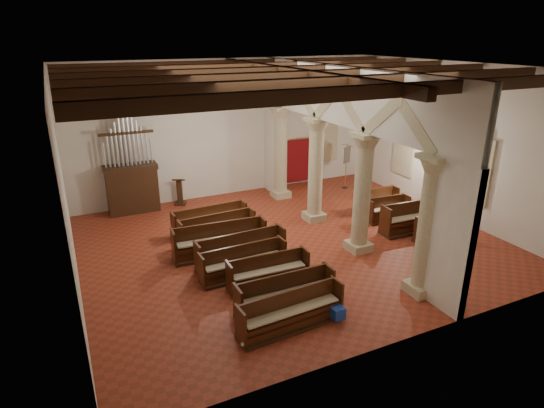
{
  "coord_description": "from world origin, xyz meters",
  "views": [
    {
      "loc": [
        -6.87,
        -12.9,
        6.97
      ],
      "look_at": [
        -0.52,
        0.5,
        1.38
      ],
      "focal_mm": 30.0,
      "sensor_mm": 36.0,
      "label": 1
    }
  ],
  "objects_px": {
    "pipe_organ": "(131,180)",
    "lectern": "(180,193)",
    "nave_pew_0": "(291,317)",
    "processional_banner": "(346,173)",
    "aisle_pew_0": "(439,231)"
  },
  "relations": [
    {
      "from": "pipe_organ",
      "to": "lectern",
      "type": "distance_m",
      "value": 2.12
    },
    {
      "from": "lectern",
      "to": "nave_pew_0",
      "type": "height_order",
      "value": "lectern"
    },
    {
      "from": "processional_banner",
      "to": "aisle_pew_0",
      "type": "distance_m",
      "value": 6.3
    },
    {
      "from": "processional_banner",
      "to": "nave_pew_0",
      "type": "xyz_separation_m",
      "value": [
        -7.47,
        -8.7,
        -0.45
      ]
    },
    {
      "from": "nave_pew_0",
      "to": "aisle_pew_0",
      "type": "height_order",
      "value": "nave_pew_0"
    },
    {
      "from": "processional_banner",
      "to": "nave_pew_0",
      "type": "relative_size",
      "value": 0.76
    },
    {
      "from": "processional_banner",
      "to": "aisle_pew_0",
      "type": "bearing_deg",
      "value": -113.7
    },
    {
      "from": "pipe_organ",
      "to": "nave_pew_0",
      "type": "distance_m",
      "value": 10.19
    },
    {
      "from": "aisle_pew_0",
      "to": "pipe_organ",
      "type": "bearing_deg",
      "value": 137.71
    },
    {
      "from": "lectern",
      "to": "processional_banner",
      "type": "relative_size",
      "value": 0.56
    },
    {
      "from": "pipe_organ",
      "to": "nave_pew_0",
      "type": "bearing_deg",
      "value": -77.54
    },
    {
      "from": "lectern",
      "to": "nave_pew_0",
      "type": "bearing_deg",
      "value": -64.4
    },
    {
      "from": "pipe_organ",
      "to": "processional_banner",
      "type": "distance_m",
      "value": 9.75
    },
    {
      "from": "aisle_pew_0",
      "to": "nave_pew_0",
      "type": "bearing_deg",
      "value": -165.43
    },
    {
      "from": "processional_banner",
      "to": "nave_pew_0",
      "type": "distance_m",
      "value": 11.47
    }
  ]
}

